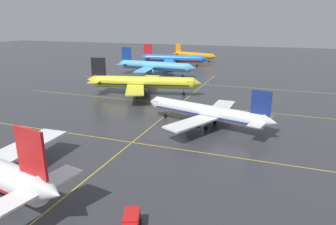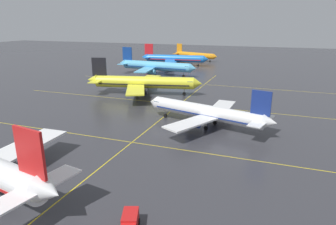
{
  "view_description": "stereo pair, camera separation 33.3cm",
  "coord_description": "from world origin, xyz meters",
  "px_view_note": "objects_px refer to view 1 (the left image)",
  "views": [
    {
      "loc": [
        27.42,
        -22.52,
        24.66
      ],
      "look_at": [
        5.05,
        39.0,
        4.74
      ],
      "focal_mm": 32.12,
      "sensor_mm": 36.0,
      "label": 1
    },
    {
      "loc": [
        27.73,
        -22.4,
        24.66
      ],
      "look_at": [
        5.05,
        39.0,
        4.74
      ],
      "focal_mm": 32.12,
      "sensor_mm": 36.0,
      "label": 2
    }
  ],
  "objects_px": {
    "airliner_third_row": "(142,82)",
    "airliner_far_left_stand": "(155,66)",
    "airliner_second_row": "(206,112)",
    "airliner_distant_taxiway": "(194,55)",
    "airliner_far_right_stand": "(173,58)",
    "service_truck_catering": "(131,223)"
  },
  "relations": [
    {
      "from": "airliner_far_left_stand",
      "to": "airliner_far_right_stand",
      "type": "relative_size",
      "value": 1.03
    },
    {
      "from": "airliner_second_row",
      "to": "airliner_third_row",
      "type": "height_order",
      "value": "airliner_third_row"
    },
    {
      "from": "service_truck_catering",
      "to": "airliner_third_row",
      "type": "bearing_deg",
      "value": 113.52
    },
    {
      "from": "airliner_far_left_stand",
      "to": "airliner_far_right_stand",
      "type": "xyz_separation_m",
      "value": [
        -2.03,
        32.7,
        -0.14
      ]
    },
    {
      "from": "airliner_third_row",
      "to": "airliner_far_left_stand",
      "type": "distance_m",
      "value": 40.06
    },
    {
      "from": "airliner_third_row",
      "to": "airliner_far_right_stand",
      "type": "relative_size",
      "value": 1.03
    },
    {
      "from": "airliner_second_row",
      "to": "airliner_far_right_stand",
      "type": "relative_size",
      "value": 0.86
    },
    {
      "from": "airliner_second_row",
      "to": "airliner_far_left_stand",
      "type": "bearing_deg",
      "value": 121.99
    },
    {
      "from": "airliner_third_row",
      "to": "airliner_second_row",
      "type": "bearing_deg",
      "value": -41.5
    },
    {
      "from": "airliner_far_right_stand",
      "to": "airliner_distant_taxiway",
      "type": "xyz_separation_m",
      "value": [
        4.79,
        27.43,
        -0.65
      ]
    },
    {
      "from": "airliner_second_row",
      "to": "airliner_distant_taxiway",
      "type": "relative_size",
      "value": 1.05
    },
    {
      "from": "airliner_second_row",
      "to": "airliner_distant_taxiway",
      "type": "xyz_separation_m",
      "value": [
        -37.01,
        123.8,
        -0.11
      ]
    },
    {
      "from": "airliner_third_row",
      "to": "airliner_distant_taxiway",
      "type": "height_order",
      "value": "airliner_third_row"
    },
    {
      "from": "airliner_second_row",
      "to": "service_truck_catering",
      "type": "relative_size",
      "value": 7.52
    },
    {
      "from": "airliner_second_row",
      "to": "airliner_far_left_stand",
      "type": "relative_size",
      "value": 0.83
    },
    {
      "from": "airliner_third_row",
      "to": "airliner_distant_taxiway",
      "type": "distance_m",
      "value": 98.94
    },
    {
      "from": "service_truck_catering",
      "to": "airliner_distant_taxiway",
      "type": "bearing_deg",
      "value": 102.74
    },
    {
      "from": "airliner_far_right_stand",
      "to": "airliner_distant_taxiway",
      "type": "bearing_deg",
      "value": 80.09
    },
    {
      "from": "airliner_second_row",
      "to": "airliner_distant_taxiway",
      "type": "height_order",
      "value": "airliner_second_row"
    },
    {
      "from": "airliner_third_row",
      "to": "airliner_far_right_stand",
      "type": "height_order",
      "value": "airliner_third_row"
    },
    {
      "from": "airliner_far_right_stand",
      "to": "airliner_distant_taxiway",
      "type": "relative_size",
      "value": 1.22
    },
    {
      "from": "airliner_far_right_stand",
      "to": "service_truck_catering",
      "type": "relative_size",
      "value": 8.75
    }
  ]
}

